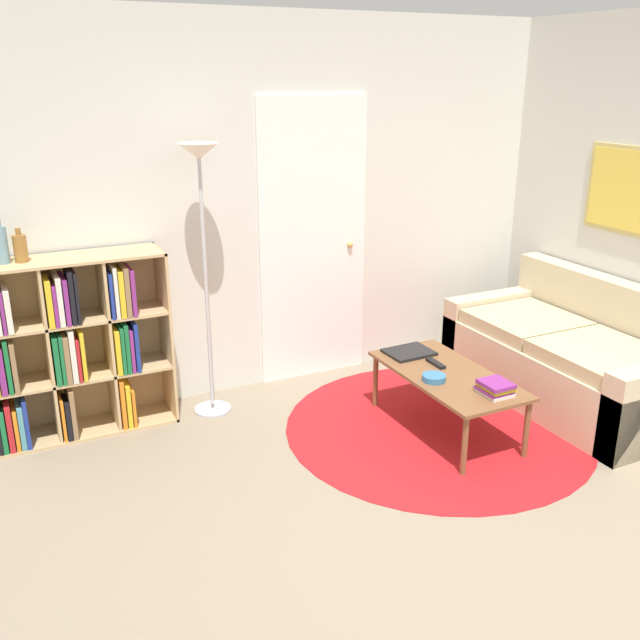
{
  "coord_description": "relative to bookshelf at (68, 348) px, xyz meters",
  "views": [
    {
      "loc": [
        -1.86,
        -2.14,
        2.21
      ],
      "look_at": [
        -0.14,
        1.35,
        0.85
      ],
      "focal_mm": 40.0,
      "sensor_mm": 36.0,
      "label": 1
    }
  ],
  "objects": [
    {
      "name": "bottle_middle",
      "position": [
        -0.29,
        0.02,
        0.69
      ],
      "size": [
        0.07,
        0.07,
        0.27
      ],
      "color": "#6B93A3",
      "rests_on": "bookshelf"
    },
    {
      "name": "floor_lamp",
      "position": [
        0.88,
        -0.1,
        0.87
      ],
      "size": [
        0.25,
        0.25,
        1.8
      ],
      "color": "#B7B7BC",
      "rests_on": "ground_plane"
    },
    {
      "name": "bowl",
      "position": [
        2.0,
        -1.09,
        -0.16
      ],
      "size": [
        0.15,
        0.15,
        0.04
      ],
      "color": "teal",
      "rests_on": "coffee_table"
    },
    {
      "name": "laptop",
      "position": [
        2.11,
        -0.64,
        -0.17
      ],
      "size": [
        0.31,
        0.25,
        0.02
      ],
      "color": "black",
      "rests_on": "coffee_table"
    },
    {
      "name": "wall_right",
      "position": [
        3.67,
        -1.03,
        0.72
      ],
      "size": [
        0.08,
        5.45,
        2.6
      ],
      "color": "silver",
      "rests_on": "ground_plane"
    },
    {
      "name": "couch",
      "position": [
        3.25,
        -1.01,
        -0.29
      ],
      "size": [
        0.89,
        1.73,
        0.83
      ],
      "color": "#CCB793",
      "rests_on": "ground_plane"
    },
    {
      "name": "bottle_right",
      "position": [
        -0.19,
        0.01,
        0.66
      ],
      "size": [
        0.08,
        0.08,
        0.2
      ],
      "color": "olive",
      "rests_on": "bookshelf"
    },
    {
      "name": "ground_plane",
      "position": [
        1.44,
        -2.26,
        -0.58
      ],
      "size": [
        14.0,
        14.0,
        0.0
      ],
      "primitive_type": "plane",
      "color": "gray"
    },
    {
      "name": "bookshelf",
      "position": [
        0.0,
        0.0,
        0.0
      ],
      "size": [
        1.13,
        0.34,
        1.15
      ],
      "color": "tan",
      "rests_on": "ground_plane"
    },
    {
      "name": "remote",
      "position": [
        2.16,
        -0.88,
        -0.17
      ],
      "size": [
        0.05,
        0.18,
        0.02
      ],
      "color": "black",
      "rests_on": "coffee_table"
    },
    {
      "name": "book_stack_on_table",
      "position": [
        2.21,
        -1.41,
        -0.14
      ],
      "size": [
        0.18,
        0.2,
        0.08
      ],
      "color": "silver",
      "rests_on": "coffee_table"
    },
    {
      "name": "coffee_table",
      "position": [
        2.15,
        -1.03,
        -0.22
      ],
      "size": [
        0.54,
        1.09,
        0.4
      ],
      "color": "brown",
      "rests_on": "ground_plane"
    },
    {
      "name": "rug",
      "position": [
        2.12,
        -1.0,
        -0.57
      ],
      "size": [
        1.99,
        1.99,
        0.01
      ],
      "color": "#B2191E",
      "rests_on": "ground_plane"
    },
    {
      "name": "wall_back",
      "position": [
        1.46,
        0.21,
        0.71
      ],
      "size": [
        7.41,
        0.11,
        2.6
      ],
      "color": "silver",
      "rests_on": "ground_plane"
    }
  ]
}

